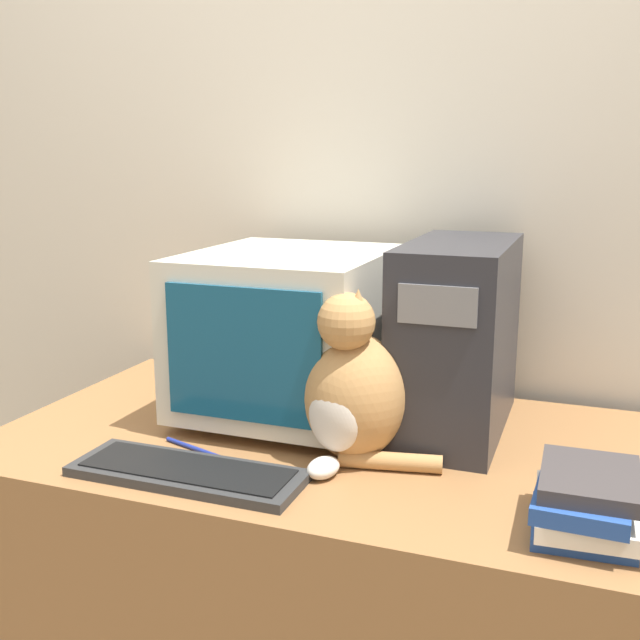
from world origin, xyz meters
TOP-DOWN VIEW (x-y plane):
  - wall_back at (0.00, 0.85)m, footprint 7.00×0.05m
  - desk at (0.00, 0.39)m, footprint 1.36×0.78m
  - crt_monitor at (-0.13, 0.50)m, footprint 0.41×0.48m
  - computer_tower at (0.24, 0.53)m, footprint 0.20×0.44m
  - keyboard at (-0.17, 0.11)m, footprint 0.43×0.15m
  - cat at (0.08, 0.30)m, footprint 0.30×0.27m
  - book_stack at (0.51, 0.16)m, footprint 0.17×0.22m
  - pen at (-0.22, 0.23)m, footprint 0.15×0.06m

SIDE VIEW (x-z plane):
  - desk at x=0.00m, z-range 0.00..0.78m
  - pen at x=-0.22m, z-range 0.78..0.78m
  - keyboard at x=-0.17m, z-range 0.78..0.80m
  - book_stack at x=0.51m, z-range 0.78..0.88m
  - cat at x=0.08m, z-range 0.74..1.08m
  - crt_monitor at x=-0.13m, z-range 0.78..1.15m
  - computer_tower at x=0.24m, z-range 0.78..1.17m
  - wall_back at x=0.00m, z-range 0.00..2.50m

